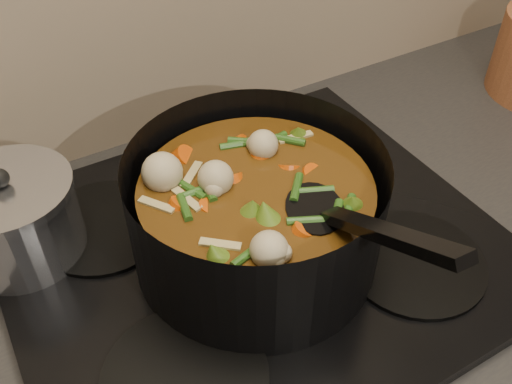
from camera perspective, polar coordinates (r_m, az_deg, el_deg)
stovetop at (r=0.76m, az=-0.19°, el=-5.72°), size 0.62×0.54×0.03m
stockpot at (r=0.69m, az=0.05°, el=-2.24°), size 0.37×0.45×0.23m
saucepan at (r=0.77m, az=-22.95°, el=-2.44°), size 0.16×0.16×0.13m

